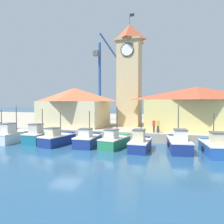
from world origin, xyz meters
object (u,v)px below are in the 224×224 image
(fishing_boat_left_outer, at_px, (13,136))
(fishing_boat_mid_right, at_px, (114,141))
(fishing_boat_mid_left, at_px, (57,139))
(warehouse_right, at_px, (196,108))
(fishing_boat_right_inner, at_px, (140,143))
(dock_worker_near_tower, at_px, (154,125))
(fishing_boat_center, at_px, (88,140))
(clock_tower, at_px, (130,73))
(warehouse_left, at_px, (74,107))
(port_crane_near, at_px, (100,89))
(dock_worker_along_quay, at_px, (158,126))
(fishing_boat_left_inner, at_px, (40,136))
(fishing_boat_right_outer, at_px, (179,143))
(fishing_boat_far_right, at_px, (215,147))

(fishing_boat_left_outer, bearing_deg, fishing_boat_mid_right, 2.67)
(fishing_boat_left_outer, distance_m, fishing_boat_mid_left, 6.02)
(fishing_boat_mid_right, height_order, warehouse_right, warehouse_right)
(fishing_boat_right_inner, bearing_deg, dock_worker_near_tower, 81.80)
(fishing_boat_center, bearing_deg, warehouse_right, 37.00)
(dock_worker_near_tower, bearing_deg, warehouse_right, 37.63)
(clock_tower, bearing_deg, fishing_boat_mid_right, -85.40)
(fishing_boat_mid_right, relative_size, warehouse_right, 0.34)
(fishing_boat_mid_left, distance_m, dock_worker_near_tower, 11.46)
(warehouse_left, bearing_deg, dock_worker_near_tower, -16.25)
(port_crane_near, bearing_deg, warehouse_left, -89.49)
(warehouse_left, xyz_separation_m, warehouse_right, (17.52, 0.24, -0.09))
(fishing_boat_center, relative_size, clock_tower, 0.25)
(fishing_boat_left_outer, relative_size, dock_worker_near_tower, 2.98)
(fishing_boat_left_outer, xyz_separation_m, dock_worker_near_tower, (16.17, 5.23, 1.20))
(fishing_boat_center, relative_size, dock_worker_along_quay, 2.63)
(dock_worker_near_tower, bearing_deg, fishing_boat_left_inner, -160.70)
(fishing_boat_left_outer, height_order, fishing_boat_right_inner, fishing_boat_left_outer)
(fishing_boat_right_outer, xyz_separation_m, clock_tower, (-7.42, 10.72, 8.50))
(fishing_boat_right_inner, xyz_separation_m, fishing_boat_far_right, (6.84, 0.19, 0.02))
(fishing_boat_right_inner, height_order, clock_tower, clock_tower)
(fishing_boat_right_inner, bearing_deg, fishing_boat_left_inner, 176.69)
(fishing_boat_right_inner, distance_m, port_crane_near, 24.84)
(fishing_boat_mid_left, xyz_separation_m, fishing_boat_center, (3.59, 0.31, 0.00))
(clock_tower, distance_m, dock_worker_near_tower, 10.69)
(clock_tower, bearing_deg, fishing_boat_center, -100.42)
(fishing_boat_right_inner, relative_size, fishing_boat_right_outer, 0.82)
(fishing_boat_left_inner, relative_size, clock_tower, 0.25)
(fishing_boat_left_outer, distance_m, fishing_boat_far_right, 22.26)
(fishing_boat_far_right, xyz_separation_m, warehouse_right, (-1.05, 8.92, 3.30))
(fishing_boat_right_inner, xyz_separation_m, dock_worker_along_quay, (1.29, 4.87, 1.28))
(fishing_boat_left_outer, height_order, fishing_boat_far_right, fishing_boat_left_outer)
(fishing_boat_right_outer, xyz_separation_m, dock_worker_along_quay, (-2.40, 3.92, 1.23))
(fishing_boat_mid_right, relative_size, fishing_boat_right_inner, 1.04)
(fishing_boat_mid_right, bearing_deg, fishing_boat_right_outer, 3.18)
(fishing_boat_right_outer, bearing_deg, clock_tower, 124.68)
(warehouse_right, distance_m, dock_worker_near_tower, 6.67)
(fishing_boat_right_inner, distance_m, warehouse_left, 15.11)
(warehouse_right, bearing_deg, fishing_boat_mid_left, -149.21)
(fishing_boat_right_inner, relative_size, fishing_boat_far_right, 0.93)
(fishing_boat_mid_right, relative_size, dock_worker_near_tower, 2.76)
(fishing_boat_mid_right, bearing_deg, warehouse_left, 137.06)
(fishing_boat_center, relative_size, fishing_boat_right_outer, 0.81)
(fishing_boat_right_outer, bearing_deg, fishing_boat_left_inner, -179.11)
(fishing_boat_left_inner, xyz_separation_m, warehouse_left, (0.43, 8.17, 3.33))
(fishing_boat_far_right, xyz_separation_m, warehouse_left, (-18.58, 8.69, 3.39))
(fishing_boat_center, relative_size, fishing_boat_far_right, 0.92)
(fishing_boat_far_right, bearing_deg, fishing_boat_right_inner, -178.45)
(fishing_boat_mid_left, xyz_separation_m, fishing_boat_mid_right, (6.56, 0.53, -0.01))
(clock_tower, distance_m, dock_worker_along_quay, 11.15)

